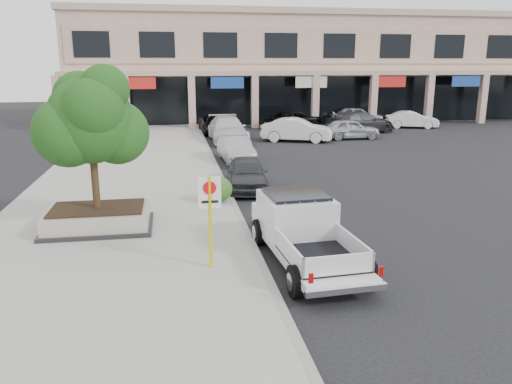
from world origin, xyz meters
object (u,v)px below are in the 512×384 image
planter_tree (96,121)px  lot_car_b (297,130)px  no_parking_sign (210,209)px  curb_car_a (247,174)px  curb_car_c (227,129)px  curb_car_b (236,150)px  planter (98,218)px  lot_car_a (350,129)px  curb_car_d (217,124)px  lot_car_f (412,120)px  pickup_truck (307,233)px  lot_car_c (360,122)px  lot_car_d (295,119)px  lot_car_e (357,116)px

planter_tree → lot_car_b: 20.06m
no_parking_sign → curb_car_a: no_parking_sign is taller
curb_car_c → curb_car_b: bearing=-94.1°
planter → no_parking_sign: no_parking_sign is taller
curb_car_a → lot_car_b: 13.49m
curb_car_b → lot_car_a: lot_car_a is taller
planter → curb_car_a: size_ratio=0.82×
curb_car_d → lot_car_f: bearing=0.6°
pickup_truck → lot_car_a: size_ratio=1.30×
curb_car_a → curb_car_c: curb_car_c is taller
curb_car_d → lot_car_c: bearing=-10.2°
curb_car_a → curb_car_c: bearing=93.0°
curb_car_d → lot_car_d: bearing=16.2°
curb_car_d → planter_tree: bearing=-105.9°
planter → lot_car_b: lot_car_b is taller
no_parking_sign → curb_car_b: bearing=80.2°
lot_car_a → lot_car_f: (7.03, 4.98, -0.02)m
planter_tree → lot_car_f: planter_tree is taller
curb_car_c → lot_car_c: 10.55m
no_parking_sign → lot_car_d: no_parking_sign is taller
no_parking_sign → lot_car_d: 29.03m
planter → curb_car_a: bearing=41.7°
planter_tree → lot_car_a: size_ratio=0.99×
planter_tree → pickup_truck: (5.48, -3.52, -2.58)m
lot_car_a → lot_car_e: lot_car_e is taller
planter_tree → pickup_truck: bearing=-32.7°
no_parking_sign → curb_car_a: (2.13, 8.22, -0.97)m
pickup_truck → curb_car_b: size_ratio=1.30×
lot_car_a → lot_car_e: bearing=-26.0°
lot_car_b → lot_car_f: (10.90, 5.45, -0.10)m
no_parking_sign → lot_car_b: bearing=70.4°
lot_car_f → lot_car_a: bearing=141.8°
pickup_truck → lot_car_f: 30.37m
curb_car_a → lot_car_c: lot_car_c is taller
curb_car_c → lot_car_e: size_ratio=1.26×
planter → lot_car_d: bearing=63.2°
lot_car_b → lot_car_a: bearing=-62.8°
lot_car_e → curb_car_a: bearing=162.1°
curb_car_d → lot_car_e: size_ratio=1.12×
curb_car_d → lot_car_a: size_ratio=1.24×
lot_car_c → lot_car_f: 5.67m
curb_car_a → curb_car_d: size_ratio=0.78×
no_parking_sign → lot_car_b: (7.36, 20.66, -0.86)m
curb_car_c → lot_car_f: curb_car_c is taller
no_parking_sign → curb_car_c: size_ratio=0.41×
lot_car_b → lot_car_e: (7.35, 8.27, -0.01)m
planter_tree → lot_car_c: planter_tree is taller
planter → planter_tree: 2.95m
planter → planter_tree: bearing=49.0°
lot_car_b → curb_car_d: bearing=65.8°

